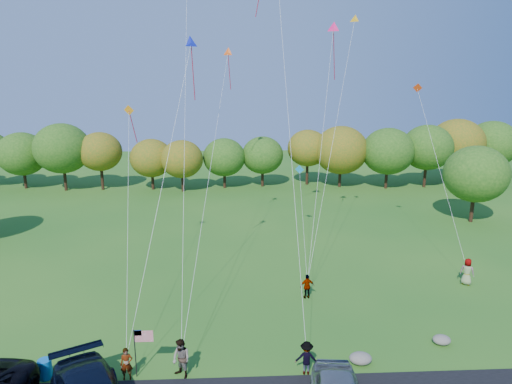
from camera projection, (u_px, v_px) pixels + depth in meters
ground at (216, 366)px, 21.99m from camera, size 140.00×140.00×0.00m
treeline at (236, 154)px, 56.08m from camera, size 74.10×27.39×8.38m
flyer_a at (127, 364)px, 20.84m from camera, size 0.62×0.46×1.55m
flyer_b at (181, 359)px, 20.92m from camera, size 1.17×1.16×1.90m
flyer_c at (306, 358)px, 21.23m from camera, size 1.13×0.75×1.63m
flyer_d at (307, 286)px, 28.66m from camera, size 0.97×0.51×1.59m
flyer_e at (467, 272)px, 30.59m from camera, size 1.06×1.00×1.83m
trash_barrel at (45, 369)px, 21.00m from camera, size 0.61×0.61×0.92m
flag_assembly at (140, 342)px, 20.79m from camera, size 0.89×0.58×2.40m
boulder_near at (361, 358)px, 22.10m from camera, size 1.11×0.87×0.55m
boulder_far at (442, 340)px, 23.75m from camera, size 0.94×0.78×0.49m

